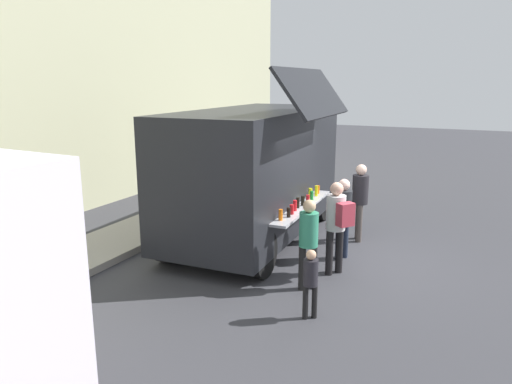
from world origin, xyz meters
The scene contains 9 objects.
ground_plane centered at (0.00, 0.00, 0.00)m, with size 60.00×60.00×0.00m, color #38383D.
curb_strip centered at (-3.55, 4.84, 0.07)m, with size 28.00×1.60×0.15m, color #9E998E.
food_truck_main centered at (0.46, 2.22, 1.61)m, with size 5.60×3.17×3.81m.
trash_bin centered at (4.50, 4.54, 0.48)m, with size 0.60×0.60×0.96m, color #2E5E38.
customer_front_ordering centered at (-0.03, 0.06, 0.99)m, with size 0.54×0.37×1.67m.
customer_mid_with_backpack centered at (-0.86, -0.05, 1.08)m, with size 0.52×0.57×1.77m.
customer_rear_waiting centered at (-1.71, 0.20, 0.96)m, with size 0.33×0.33×1.61m.
customer_extra_browsing centered at (1.29, 0.02, 1.05)m, with size 0.36×0.36×1.76m.
child_near_queue centered at (-2.71, -0.18, 0.66)m, with size 0.23×0.23×1.11m.
Camera 1 is at (-9.17, -2.31, 3.57)m, focal length 33.65 mm.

